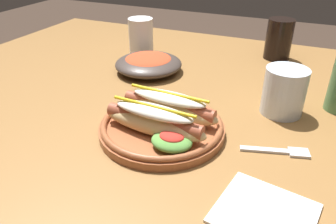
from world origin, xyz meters
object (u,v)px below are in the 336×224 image
water_cup (284,92)px  napkin (265,213)px  soda_cup (279,39)px  extra_cup (141,36)px  fork (281,151)px  side_bowl (148,63)px  hot_dog_plate (162,121)px

water_cup → napkin: bearing=-86.8°
soda_cup → napkin: (0.07, -0.65, -0.06)m
extra_cup → napkin: bearing=-48.4°
fork → napkin: bearing=-106.6°
fork → napkin: size_ratio=0.93×
side_bowl → napkin: (0.38, -0.40, -0.02)m
hot_dog_plate → napkin: (0.22, -0.13, -0.02)m
soda_cup → water_cup: bearing=-80.9°
water_cup → extra_cup: 0.52m
hot_dog_plate → fork: hot_dog_plate is taller
water_cup → side_bowl: 0.38m
fork → napkin: 0.16m
soda_cup → extra_cup: size_ratio=1.11×
hot_dog_plate → napkin: hot_dog_plate is taller
soda_cup → water_cup: size_ratio=1.18×
fork → soda_cup: (-0.07, 0.49, 0.06)m
fork → soda_cup: soda_cup is taller
side_bowl → fork: bearing=-32.1°
fork → extra_cup: bearing=125.7°
water_cup → side_bowl: (-0.36, 0.10, -0.03)m
soda_cup → napkin: 0.66m
hot_dog_plate → napkin: size_ratio=1.87×
hot_dog_plate → water_cup: size_ratio=2.42×
extra_cup → soda_cup: bearing=15.8°
side_bowl → extra_cup: bearing=124.6°
extra_cup → side_bowl: (0.10, -0.14, -0.03)m
extra_cup → napkin: size_ratio=0.82×
napkin → water_cup: bearing=93.2°
extra_cup → side_bowl: size_ratio=0.58×
hot_dog_plate → side_bowl: size_ratio=1.33×
water_cup → fork: bearing=-82.6°
hot_dog_plate → soda_cup: (0.14, 0.52, 0.03)m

